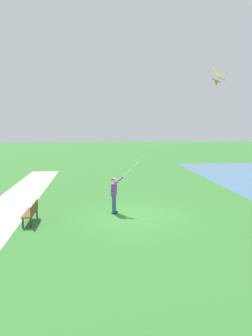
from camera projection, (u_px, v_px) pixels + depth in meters
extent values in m
plane|color=#33702D|center=(134.00, 216.00, 13.72)|extent=(120.00, 120.00, 0.00)
cube|color=#232328|center=(115.00, 212.00, 14.32)|extent=(0.26, 0.17, 0.06)
cylinder|color=#2D4C8E|center=(115.00, 203.00, 14.27)|extent=(0.14, 0.14, 0.82)
cube|color=#232328|center=(114.00, 213.00, 14.09)|extent=(0.26, 0.17, 0.06)
cylinder|color=#2D4C8E|center=(114.00, 205.00, 14.03)|extent=(0.14, 0.14, 0.82)
cube|color=#753899|center=(114.00, 190.00, 14.04)|extent=(0.31, 0.44, 0.60)
sphere|color=beige|center=(114.00, 180.00, 13.98)|extent=(0.22, 0.22, 0.22)
ellipsoid|color=#4C3319|center=(114.00, 179.00, 13.97)|extent=(0.27, 0.27, 0.13)
cylinder|color=#753899|center=(119.00, 180.00, 14.03)|extent=(0.47, 0.45, 0.43)
cylinder|color=#753899|center=(118.00, 181.00, 13.86)|extent=(0.56, 0.23, 0.43)
sphere|color=beige|center=(122.00, 178.00, 13.90)|extent=(0.10, 0.10, 0.10)
pyramid|color=yellow|center=(211.00, 75.00, 12.71)|extent=(1.20, 1.36, 0.59)
cone|color=orange|center=(216.00, 83.00, 12.64)|extent=(0.28, 0.28, 0.22)
cylinder|color=black|center=(216.00, 81.00, 12.62)|extent=(0.78, 1.02, 0.02)
cylinder|color=silver|center=(167.00, 133.00, 13.27)|extent=(4.05, 1.05, 4.24)
cube|color=brown|center=(30.00, 213.00, 12.75)|extent=(0.46, 1.51, 0.05)
cube|color=brown|center=(34.00, 208.00, 12.74)|extent=(0.06, 1.50, 0.40)
cube|color=#2D2D33|center=(23.00, 223.00, 12.10)|extent=(0.06, 0.06, 0.45)
cube|color=#2D2D33|center=(31.00, 222.00, 12.14)|extent=(0.06, 0.06, 0.45)
cube|color=#2D2D33|center=(30.00, 213.00, 13.42)|extent=(0.06, 0.06, 0.45)
cube|color=#2D2D33|center=(37.00, 213.00, 13.46)|extent=(0.06, 0.06, 0.45)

